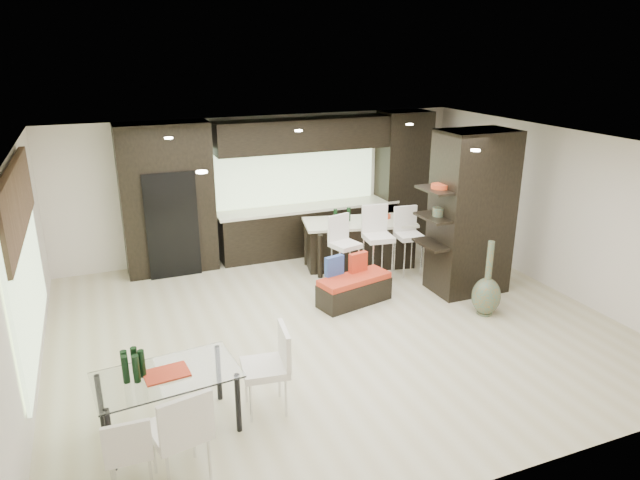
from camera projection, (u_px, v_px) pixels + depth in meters
name	position (u px, v px, depth m)	size (l,w,h in m)	color
ground	(335.00, 325.00, 8.49)	(8.00, 8.00, 0.00)	beige
back_wall	(265.00, 186.00, 11.13)	(8.00, 0.02, 2.70)	silver
left_wall	(21.00, 281.00, 6.64)	(0.02, 7.00, 2.70)	silver
right_wall	(556.00, 210.00, 9.47)	(0.02, 7.00, 2.70)	silver
ceiling	(337.00, 144.00, 7.62)	(8.00, 7.00, 0.02)	white
window_left	(27.00, 274.00, 6.83)	(0.04, 3.20, 1.90)	#B2D199
window_back	(294.00, 174.00, 11.24)	(3.40, 0.04, 1.20)	#B2D199
stone_accent	(16.00, 202.00, 6.55)	(0.08, 3.00, 0.80)	brown
ceiling_spots	(330.00, 143.00, 7.84)	(4.00, 3.00, 0.02)	white
back_cabinetry	(294.00, 187.00, 11.01)	(6.80, 0.68, 2.70)	black
refrigerator	(170.00, 221.00, 10.25)	(0.90, 0.68, 1.90)	black
partition_column	(472.00, 213.00, 9.33)	(1.20, 0.80, 2.70)	black
kitchen_island	(359.00, 243.00, 10.72)	(2.04, 0.88, 0.85)	black
stool_left	(345.00, 257.00, 9.82)	(0.43, 0.43, 0.98)	white
stool_mid	(378.00, 251.00, 10.01)	(0.47, 0.47, 1.06)	white
stool_right	(408.00, 248.00, 10.26)	(0.44, 0.44, 0.99)	white
bench	(354.00, 290.00, 9.15)	(1.21, 0.46, 0.46)	black
floor_vase	(488.00, 278.00, 8.65)	(0.44, 0.44, 1.19)	#4D583F
dining_table	(169.00, 403.00, 6.05)	(1.46, 0.82, 0.70)	white
chair_near	(180.00, 436.00, 5.36)	(0.51, 0.51, 0.95)	white
chair_far	(129.00, 453.00, 5.26)	(0.42, 0.42, 0.78)	white
chair_end	(265.00, 374.00, 6.39)	(0.50, 0.50, 0.93)	white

